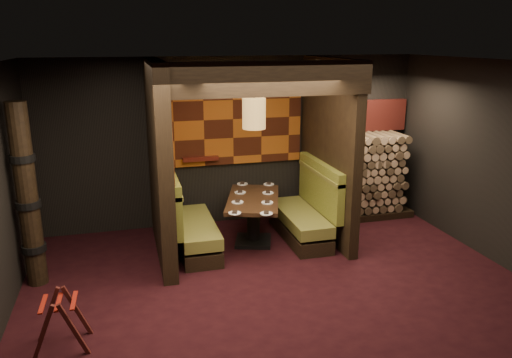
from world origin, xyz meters
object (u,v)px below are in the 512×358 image
object	(u,v)px
booth_bench_left	(189,225)
pendant_lamp	(254,113)
dining_table	(253,212)
luggage_rack	(61,320)
totem_column	(27,198)
booth_bench_right	(306,214)
firewood_stack	(364,176)

from	to	relation	value
booth_bench_left	pendant_lamp	bearing A→B (deg)	-2.88
dining_table	luggage_rack	size ratio (longest dim) A/B	2.48
booth_bench_left	totem_column	xyz separation A→B (m)	(-2.09, -0.55, 0.79)
pendant_lamp	luggage_rack	distance (m)	3.80
booth_bench_right	firewood_stack	size ratio (longest dim) A/B	0.92
pendant_lamp	luggage_rack	world-z (taller)	pendant_lamp
booth_bench_left	booth_bench_right	distance (m)	1.89
booth_bench_left	dining_table	bearing A→B (deg)	-0.05
totem_column	firewood_stack	distance (m)	5.50
booth_bench_left	luggage_rack	xyz separation A→B (m)	(-1.63, -2.15, -0.08)
pendant_lamp	luggage_rack	bearing A→B (deg)	-141.46
booth_bench_right	pendant_lamp	distance (m)	1.88
pendant_lamp	firewood_stack	xyz separation A→B (m)	(2.23, 0.75, -1.31)
firewood_stack	booth_bench_left	bearing A→B (deg)	-167.83
dining_table	totem_column	distance (m)	3.22
totem_column	firewood_stack	bearing A→B (deg)	13.19
luggage_rack	firewood_stack	xyz separation A→B (m)	(4.87, 2.85, 0.43)
booth_bench_right	pendant_lamp	size ratio (longest dim) A/B	1.58
dining_table	booth_bench_left	bearing A→B (deg)	179.95
dining_table	totem_column	xyz separation A→B (m)	(-3.10, -0.55, 0.67)
booth_bench_right	totem_column	bearing A→B (deg)	-172.14
dining_table	totem_column	size ratio (longest dim) A/B	0.66
firewood_stack	luggage_rack	bearing A→B (deg)	-149.66
pendant_lamp	booth_bench_left	bearing A→B (deg)	177.12
pendant_lamp	totem_column	world-z (taller)	pendant_lamp
totem_column	firewood_stack	xyz separation A→B (m)	(5.33, 1.25, -0.44)
booth_bench_right	pendant_lamp	xyz separation A→B (m)	(-0.88, -0.05, 1.66)
booth_bench_right	luggage_rack	bearing A→B (deg)	-148.56
booth_bench_left	pendant_lamp	size ratio (longest dim) A/B	1.58
booth_bench_right	dining_table	distance (m)	0.89
booth_bench_right	totem_column	xyz separation A→B (m)	(-3.98, -0.55, 0.79)
booth_bench_right	pendant_lamp	world-z (taller)	pendant_lamp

